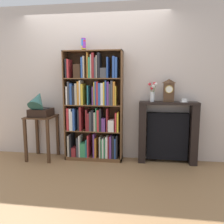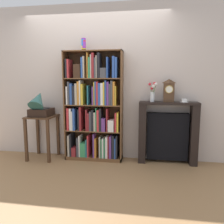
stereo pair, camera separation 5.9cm
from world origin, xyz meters
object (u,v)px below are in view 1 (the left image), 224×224
cup_stack (84,44)px  bookshelf (94,111)px  flower_vase (153,92)px  mantel_clock (169,90)px  side_table_left (42,128)px  gramophone (39,105)px  fireplace_mantel (167,133)px  teacup_with_saucer (184,100)px

cup_stack → bookshelf: bearing=11.3°
bookshelf → flower_vase: size_ratio=5.79×
flower_vase → mantel_clock: bearing=-1.5°
cup_stack → mantel_clock: cup_stack is taller
side_table_left → gramophone: (0.00, -0.06, 0.41)m
fireplace_mantel → mantel_clock: size_ratio=2.80×
bookshelf → fireplace_mantel: (1.25, 0.04, -0.35)m
cup_stack → gramophone: 1.26m
gramophone → mantel_clock: bearing=4.3°
bookshelf → cup_stack: (-0.15, -0.03, 1.09)m
gramophone → mantel_clock: size_ratio=1.33×
cup_stack → mantel_clock: bearing=1.9°
side_table_left → flower_vase: size_ratio=2.37×
side_table_left → gramophone: gramophone is taller
side_table_left → teacup_with_saucer: bearing=2.6°
flower_vase → cup_stack: bearing=-177.4°
bookshelf → teacup_with_saucer: bookshelf is taller
gramophone → flower_vase: bearing=5.0°
gramophone → flower_vase: flower_vase is taller
bookshelf → teacup_with_saucer: 1.50m
bookshelf → gramophone: bearing=-171.0°
fireplace_mantel → mantel_clock: bearing=-105.0°
side_table_left → flower_vase: 2.00m
teacup_with_saucer → flower_vase: bearing=179.5°
bookshelf → side_table_left: (-0.91, -0.09, -0.32)m
fireplace_mantel → teacup_with_saucer: 0.60m
bookshelf → side_table_left: 0.97m
fireplace_mantel → mantel_clock: (-0.01, -0.02, 0.71)m
cup_stack → mantel_clock: (1.39, 0.05, -0.74)m
bookshelf → mantel_clock: 1.29m
side_table_left → bookshelf: bearing=5.6°
fireplace_mantel → gramophone: bearing=-175.1°
flower_vase → side_table_left: bearing=-176.6°
cup_stack → mantel_clock: size_ratio=0.54×
side_table_left → fireplace_mantel: (2.16, 0.13, -0.04)m
gramophone → mantel_clock: mantel_clock is taller
bookshelf → gramophone: size_ratio=3.79×
side_table_left → mantel_clock: size_ratio=2.07×
cup_stack → gramophone: (-0.76, -0.11, -1.00)m
gramophone → fireplace_mantel: 2.21m
mantel_clock → fireplace_mantel: bearing=75.0°
cup_stack → side_table_left: bearing=-175.6°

